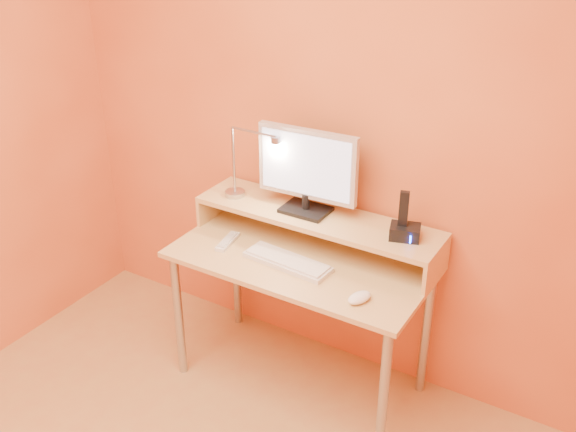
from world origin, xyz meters
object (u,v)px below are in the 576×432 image
Objects in this scene: monitor_panel at (307,164)px; keyboard at (287,262)px; phone_dock at (405,232)px; lamp_base at (235,193)px; mouse at (359,298)px; remote_control at (228,242)px.

monitor_panel is 0.45m from keyboard.
phone_dock is 0.31× the size of keyboard.
phone_dock is at bearing 30.74° from keyboard.
monitor_panel is 0.45m from lamp_base.
phone_dock is (0.50, -0.01, -0.21)m from monitor_panel.
lamp_base is (-0.38, -0.04, -0.23)m from monitor_panel.
mouse is (0.83, -0.30, -0.15)m from lamp_base.
keyboard is at bearing -171.33° from phone_dock.
keyboard is (0.42, -0.20, -0.16)m from lamp_base.
phone_dock is 0.37m from mouse.
lamp_base is 0.77× the size of phone_dock.
monitor_panel is 0.67m from mouse.
remote_control is at bearing -178.05° from keyboard.
remote_control is at bearing -67.02° from lamp_base.
keyboard is at bearing -12.32° from remote_control.
monitor_panel reaches higher than phone_dock.
keyboard is 3.57× the size of mouse.
keyboard is 0.34m from remote_control.
lamp_base is 0.88m from phone_dock.
keyboard is (0.04, -0.24, -0.39)m from monitor_panel.
monitor_panel reaches higher than keyboard.
monitor_panel is 3.75× the size of phone_dock.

